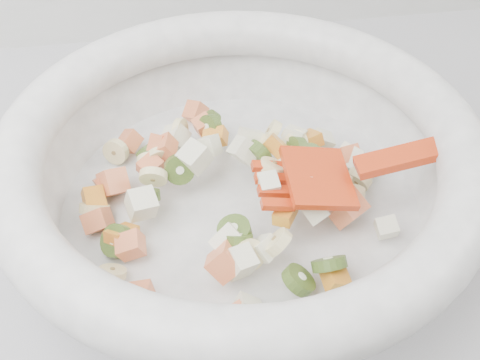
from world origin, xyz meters
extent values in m
cylinder|color=white|center=(0.10, 1.40, 0.91)|extent=(0.33, 0.33, 0.02)
torus|color=white|center=(0.10, 1.40, 0.99)|extent=(0.40, 0.40, 0.05)
cylinder|color=#F2E5A1|center=(0.00, 1.47, 0.93)|extent=(0.03, 0.02, 0.03)
cylinder|color=#F2E5A1|center=(0.06, 1.48, 0.94)|extent=(0.02, 0.03, 0.03)
cylinder|color=#F2E5A1|center=(0.13, 1.39, 0.96)|extent=(0.03, 0.03, 0.02)
cylinder|color=#F2E5A1|center=(0.21, 1.40, 0.93)|extent=(0.03, 0.03, 0.03)
cylinder|color=#F2E5A1|center=(0.04, 1.44, 0.94)|extent=(0.03, 0.01, 0.03)
cylinder|color=#F2E5A1|center=(0.03, 1.45, 0.94)|extent=(0.03, 0.02, 0.03)
cylinder|color=#F2E5A1|center=(0.13, 1.43, 0.96)|extent=(0.02, 0.03, 0.03)
cylinder|color=#F2E5A1|center=(0.22, 1.41, 0.93)|extent=(0.03, 0.03, 0.03)
cylinder|color=#F2E5A1|center=(0.19, 1.37, 0.94)|extent=(0.04, 0.04, 0.02)
cylinder|color=#F2E5A1|center=(0.16, 1.44, 0.95)|extent=(0.03, 0.03, 0.03)
cylinder|color=#F2E5A1|center=(0.12, 1.32, 0.95)|extent=(0.02, 0.03, 0.03)
cylinder|color=#F2E5A1|center=(-0.02, 1.40, 0.93)|extent=(0.03, 0.03, 0.02)
cylinder|color=#F2E5A1|center=(0.10, 1.32, 0.94)|extent=(0.03, 0.03, 0.03)
cylinder|color=#F2E5A1|center=(0.03, 1.41, 0.95)|extent=(0.03, 0.02, 0.03)
cylinder|color=#F2E5A1|center=(0.13, 1.44, 0.95)|extent=(0.03, 0.03, 0.03)
cylinder|color=#F2E5A1|center=(0.16, 1.43, 0.95)|extent=(0.03, 0.03, 0.02)
cylinder|color=#F2E5A1|center=(-0.01, 1.33, 0.93)|extent=(0.03, 0.03, 0.02)
cylinder|color=#F2E5A1|center=(0.14, 1.45, 0.95)|extent=(0.02, 0.03, 0.03)
cylinder|color=#F2E5A1|center=(0.19, 1.38, 0.94)|extent=(0.03, 0.03, 0.03)
cube|color=#FF9350|center=(0.08, 1.31, 0.94)|extent=(0.03, 0.03, 0.04)
cube|color=#FF9350|center=(-0.01, 1.43, 0.93)|extent=(0.03, 0.03, 0.03)
cube|color=#FF9350|center=(0.01, 1.31, 0.93)|extent=(0.03, 0.03, 0.02)
cube|color=#FF9350|center=(0.08, 1.27, 0.93)|extent=(0.03, 0.03, 0.02)
cube|color=#FF9350|center=(0.21, 1.43, 0.93)|extent=(0.02, 0.03, 0.02)
cube|color=#FF9350|center=(0.15, 1.37, 0.96)|extent=(0.02, 0.03, 0.03)
cube|color=#FF9350|center=(0.04, 1.45, 0.95)|extent=(0.03, 0.02, 0.02)
cube|color=#FF9350|center=(0.08, 1.48, 0.94)|extent=(0.03, 0.02, 0.02)
cube|color=#FF9350|center=(0.08, 1.52, 0.93)|extent=(0.03, 0.03, 0.03)
cube|color=#FF9350|center=(0.19, 1.36, 0.94)|extent=(0.04, 0.04, 0.03)
cube|color=#FF9350|center=(0.03, 1.44, 0.94)|extent=(0.03, 0.03, 0.02)
cube|color=#FF9350|center=(-0.01, 1.42, 0.94)|extent=(0.03, 0.04, 0.03)
cube|color=#FF9350|center=(-0.02, 1.39, 0.93)|extent=(0.03, 0.03, 0.03)
cube|color=#FF9350|center=(0.01, 1.35, 0.94)|extent=(0.02, 0.02, 0.02)
cube|color=#FF9350|center=(0.04, 1.46, 0.95)|extent=(0.03, 0.03, 0.03)
cube|color=#FF9350|center=(0.01, 1.48, 0.93)|extent=(0.03, 0.03, 0.03)
cube|color=#FF9350|center=(0.17, 1.37, 0.95)|extent=(0.02, 0.02, 0.03)
cylinder|color=#72A135|center=(0.17, 1.41, 0.95)|extent=(0.03, 0.03, 0.03)
cylinder|color=#72A135|center=(0.09, 1.33, 0.95)|extent=(0.03, 0.03, 0.02)
cylinder|color=#72A135|center=(0.16, 1.42, 0.95)|extent=(0.02, 0.04, 0.04)
cylinder|color=#72A135|center=(0.12, 1.42, 0.96)|extent=(0.03, 0.03, 0.03)
cylinder|color=#72A135|center=(0.03, 1.47, 0.93)|extent=(0.04, 0.03, 0.04)
cylinder|color=#72A135|center=(0.02, 1.40, 0.94)|extent=(0.03, 0.03, 0.02)
cylinder|color=#72A135|center=(0.09, 1.47, 0.95)|extent=(0.03, 0.03, 0.03)
cylinder|color=#72A135|center=(0.09, 1.34, 0.95)|extent=(0.04, 0.04, 0.02)
cylinder|color=#72A135|center=(0.16, 1.30, 0.94)|extent=(0.04, 0.03, 0.03)
cylinder|color=#72A135|center=(0.13, 1.30, 0.93)|extent=(0.03, 0.03, 0.02)
cylinder|color=#72A135|center=(0.09, 1.49, 0.94)|extent=(0.03, 0.03, 0.03)
cylinder|color=#72A135|center=(0.00, 1.36, 0.93)|extent=(0.04, 0.04, 0.03)
cylinder|color=#72A135|center=(0.05, 1.42, 0.95)|extent=(0.03, 0.02, 0.03)
cube|color=white|center=(0.09, 1.28, 0.93)|extent=(0.02, 0.03, 0.03)
cube|color=white|center=(0.21, 1.42, 0.93)|extent=(0.03, 0.03, 0.03)
cube|color=white|center=(0.11, 1.32, 0.94)|extent=(0.03, 0.03, 0.02)
cube|color=white|center=(0.18, 1.40, 0.95)|extent=(0.03, 0.03, 0.03)
cube|color=white|center=(0.12, 1.44, 0.96)|extent=(0.03, 0.03, 0.03)
cube|color=white|center=(0.08, 1.44, 0.95)|extent=(0.03, 0.03, 0.03)
cube|color=white|center=(0.19, 1.45, 0.94)|extent=(0.02, 0.02, 0.02)
cube|color=white|center=(0.09, 1.31, 0.94)|extent=(0.03, 0.03, 0.03)
cube|color=white|center=(0.15, 1.40, 0.95)|extent=(0.03, 0.03, 0.03)
cube|color=white|center=(0.02, 1.38, 0.95)|extent=(0.03, 0.03, 0.03)
cube|color=white|center=(0.08, 1.33, 0.95)|extent=(0.03, 0.03, 0.04)
cube|color=white|center=(0.22, 1.34, 0.93)|extent=(0.02, 0.02, 0.02)
cube|color=white|center=(0.16, 1.35, 0.95)|extent=(0.03, 0.02, 0.03)
cube|color=white|center=(0.07, 1.42, 0.96)|extent=(0.03, 0.03, 0.03)
cube|color=white|center=(0.16, 1.44, 0.95)|extent=(0.03, 0.03, 0.03)
cube|color=white|center=(0.11, 1.42, 0.96)|extent=(0.03, 0.03, 0.03)
cube|color=white|center=(0.12, 1.37, 0.97)|extent=(0.02, 0.02, 0.02)
cube|color=white|center=(0.05, 1.47, 0.94)|extent=(0.03, 0.03, 0.03)
cube|color=gold|center=(0.18, 1.44, 0.95)|extent=(0.02, 0.03, 0.02)
cube|color=gold|center=(0.16, 1.29, 0.93)|extent=(0.02, 0.02, 0.02)
cube|color=gold|center=(0.13, 1.35, 0.95)|extent=(0.02, 0.03, 0.01)
cube|color=gold|center=(0.14, 1.42, 0.96)|extent=(0.03, 0.03, 0.03)
cube|color=gold|center=(0.00, 1.36, 0.93)|extent=(0.03, 0.03, 0.03)
cube|color=gold|center=(0.09, 1.46, 0.95)|extent=(0.03, 0.02, 0.02)
cube|color=gold|center=(-0.02, 1.41, 0.93)|extent=(0.02, 0.03, 0.03)
cube|color=red|center=(0.16, 1.37, 0.97)|extent=(0.06, 0.07, 0.02)
cube|color=red|center=(0.13, 1.39, 0.97)|extent=(0.03, 0.01, 0.01)
cube|color=red|center=(0.13, 1.38, 0.97)|extent=(0.03, 0.01, 0.01)
cube|color=red|center=(0.13, 1.36, 0.97)|extent=(0.03, 0.01, 0.01)
cube|color=red|center=(0.13, 1.35, 0.97)|extent=(0.03, 0.01, 0.01)
cube|color=red|center=(0.29, 1.37, 0.99)|extent=(0.19, 0.02, 0.04)
camera|label=1|loc=(0.04, 1.03, 1.30)|focal=45.00mm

